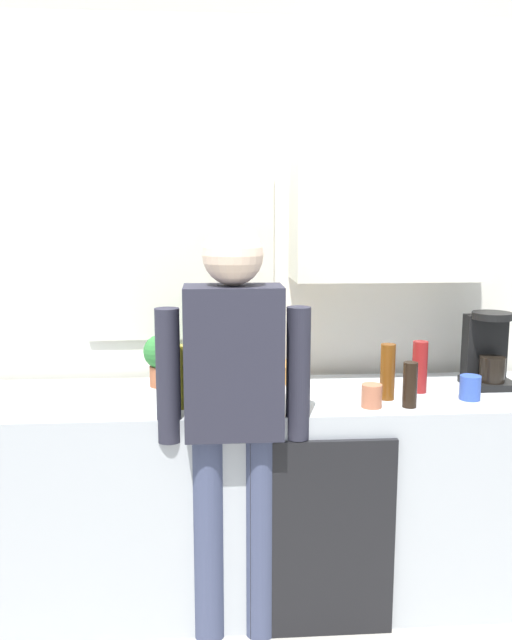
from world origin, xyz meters
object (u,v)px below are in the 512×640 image
at_px(bottle_clear_soda, 198,352).
at_px(cup_terracotta_mug, 372,396).
at_px(potted_plant, 161,357).
at_px(bottle_amber_beer, 388,372).
at_px(cup_blue_mug, 470,388).
at_px(bottle_red_vinegar, 420,367).
at_px(person_at_sink, 234,401).
at_px(mixing_bowl, 270,372).
at_px(coffee_maker, 487,353).
at_px(bottle_olive_oil, 183,377).
at_px(bottle_dark_sauce, 410,385).

xyz_separation_m(bottle_clear_soda, cup_terracotta_mug, (0.68, -0.42, -0.09)).
bearing_deg(bottle_clear_soda, potted_plant, -164.80).
height_order(bottle_amber_beer, cup_blue_mug, bottle_amber_beer).
bearing_deg(bottle_clear_soda, bottle_red_vinegar, -13.24).
relative_size(bottle_amber_beer, person_at_sink, 0.14).
bearing_deg(potted_plant, bottle_clear_soda, 15.20).
relative_size(bottle_clear_soda, bottle_red_vinegar, 1.27).
bearing_deg(potted_plant, person_at_sink, -57.25).
bearing_deg(bottle_amber_beer, potted_plant, 163.82).
xyz_separation_m(mixing_bowl, person_at_sink, (-0.19, -0.53, 0.02)).
bearing_deg(bottle_amber_beer, person_at_sink, -162.67).
distance_m(coffee_maker, cup_terracotta_mug, 0.67).
xyz_separation_m(coffee_maker, mixing_bowl, (-0.95, 0.14, -0.11)).
height_order(cup_terracotta_mug, potted_plant, potted_plant).
xyz_separation_m(bottle_olive_oil, bottle_red_vinegar, (0.99, 0.16, -0.01)).
bearing_deg(bottle_amber_beer, bottle_red_vinegar, 29.95).
xyz_separation_m(bottle_olive_oil, bottle_dark_sauce, (0.88, -0.05, -0.03)).
distance_m(bottle_clear_soda, bottle_red_vinegar, 0.96).
bearing_deg(person_at_sink, potted_plant, 130.53).
height_order(bottle_olive_oil, mixing_bowl, bottle_olive_oil).
height_order(cup_blue_mug, mixing_bowl, cup_blue_mug).
xyz_separation_m(bottle_olive_oil, bottle_amber_beer, (0.83, 0.06, -0.01)).
relative_size(cup_blue_mug, potted_plant, 0.43).
bearing_deg(coffee_maker, bottle_olive_oil, -169.33).
distance_m(cup_terracotta_mug, mixing_bowl, 0.57).
relative_size(bottle_amber_beer, mixing_bowl, 1.05).
relative_size(mixing_bowl, person_at_sink, 0.14).
height_order(coffee_maker, bottle_amber_beer, coffee_maker).
relative_size(coffee_maker, potted_plant, 1.43).
bearing_deg(bottle_red_vinegar, cup_terracotta_mug, -141.72).
relative_size(bottle_olive_oil, bottle_dark_sauce, 1.39).
bearing_deg(bottle_red_vinegar, mixing_bowl, 158.79).
xyz_separation_m(mixing_bowl, potted_plant, (-0.49, -0.06, 0.09)).
relative_size(bottle_clear_soda, person_at_sink, 0.17).
distance_m(bottle_dark_sauce, potted_plant, 1.07).
bearing_deg(cup_blue_mug, person_at_sink, -170.19).
relative_size(cup_terracotta_mug, person_at_sink, 0.06).
height_order(coffee_maker, cup_terracotta_mug, coffee_maker).
bearing_deg(mixing_bowl, bottle_dark_sauce, -41.40).
relative_size(mixing_bowl, potted_plant, 0.96).
bearing_deg(bottle_olive_oil, bottle_clear_soda, 82.11).
bearing_deg(bottle_clear_soda, coffee_maker, -5.71).
distance_m(bottle_olive_oil, bottle_red_vinegar, 1.00).
xyz_separation_m(bottle_olive_oil, potted_plant, (-0.11, 0.33, 0.01)).
bearing_deg(bottle_dark_sauce, cup_terracotta_mug, 176.99).
xyz_separation_m(cup_terracotta_mug, person_at_sink, (-0.54, -0.09, 0.02)).
bearing_deg(bottle_clear_soda, person_at_sink, -74.85).
xyz_separation_m(coffee_maker, bottle_red_vinegar, (-0.33, -0.09, -0.04)).
distance_m(bottle_dark_sauce, bottle_clear_soda, 0.94).
bearing_deg(person_at_sink, bottle_clear_soda, 112.93).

